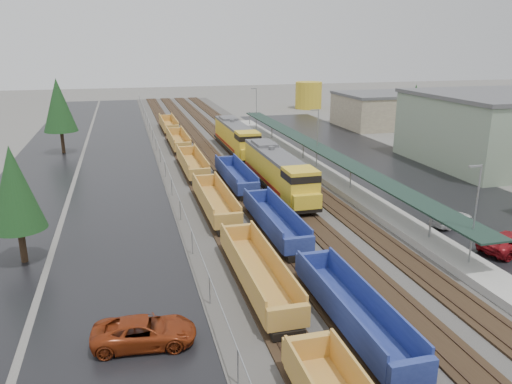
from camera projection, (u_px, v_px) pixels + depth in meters
ballast_strip at (228, 159)px, 71.01m from camera, size 20.00×160.00×0.08m
trackbed at (228, 158)px, 70.97m from camera, size 14.60×160.00×0.22m
west_parking_lot at (119, 165)px, 67.34m from camera, size 10.00×160.00×0.02m
west_road at (40, 170)px, 64.88m from camera, size 9.00×160.00×0.02m
east_commuter_lot at (383, 167)px, 66.43m from camera, size 16.00×100.00×0.02m
station_platform at (316, 166)px, 63.90m from camera, size 3.00×80.00×8.00m
chainlink_fence at (161, 154)px, 66.78m from camera, size 0.08×160.04×2.02m
distant_hills at (257, 79)px, 221.40m from camera, size 301.00×140.00×25.20m
tree_west_near at (14, 188)px, 36.18m from camera, size 3.96×3.96×9.00m
tree_west_far at (58, 105)px, 72.56m from camera, size 4.84×4.84×11.00m
tree_east at (414, 108)px, 74.17m from camera, size 4.40×4.40×10.00m
locomotive_lead at (278, 172)px, 54.50m from camera, size 3.02×19.92×4.51m
locomotive_trail at (236, 137)px, 73.93m from camera, size 3.02×19.92×4.51m
well_string_yellow at (215, 202)px, 48.31m from camera, size 2.52×109.51×2.23m
well_string_blue at (352, 311)px, 28.80m from camera, size 2.45×75.18×2.18m
storage_tank at (308, 95)px, 123.29m from camera, size 6.50×6.50×6.50m
parked_car_west_c at (144, 332)px, 27.31m from camera, size 3.17×5.89×1.57m
parked_car_east_b at (512, 242)px, 39.46m from camera, size 3.85×6.21×1.60m
parked_car_east_c at (451, 218)px, 45.18m from camera, size 3.31×5.04×1.36m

